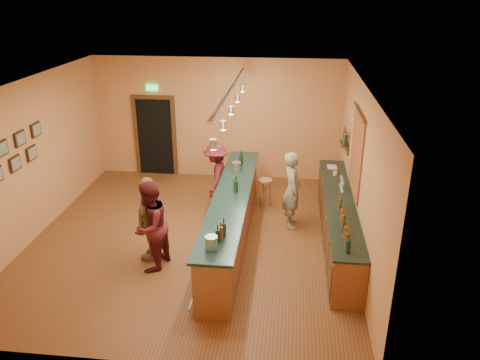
# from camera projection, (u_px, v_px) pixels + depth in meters

# --- Properties ---
(floor) EXTENTS (7.00, 7.00, 0.00)m
(floor) POSITION_uv_depth(u_px,v_px,m) (192.00, 238.00, 9.73)
(floor) COLOR brown
(floor) RESTS_ON ground
(ceiling) EXTENTS (6.50, 7.00, 0.02)m
(ceiling) POSITION_uv_depth(u_px,v_px,m) (185.00, 84.00, 8.50)
(ceiling) COLOR silver
(ceiling) RESTS_ON wall_back
(wall_back) EXTENTS (6.50, 0.02, 3.20)m
(wall_back) POSITION_uv_depth(u_px,v_px,m) (217.00, 119.00, 12.32)
(wall_back) COLOR #CF844D
(wall_back) RESTS_ON floor
(wall_front) EXTENTS (6.50, 0.02, 3.20)m
(wall_front) POSITION_uv_depth(u_px,v_px,m) (131.00, 265.00, 5.91)
(wall_front) COLOR #CF844D
(wall_front) RESTS_ON floor
(wall_left) EXTENTS (0.02, 7.00, 3.20)m
(wall_left) POSITION_uv_depth(u_px,v_px,m) (31.00, 160.00, 9.45)
(wall_left) COLOR #CF844D
(wall_left) RESTS_ON floor
(wall_right) EXTENTS (0.02, 7.00, 3.20)m
(wall_right) POSITION_uv_depth(u_px,v_px,m) (359.00, 173.00, 8.78)
(wall_right) COLOR #CF844D
(wall_right) RESTS_ON floor
(doorway) EXTENTS (1.15, 0.09, 2.48)m
(doorway) POSITION_uv_depth(u_px,v_px,m) (155.00, 134.00, 12.66)
(doorway) COLOR black
(doorway) RESTS_ON wall_back
(tapestry) EXTENTS (0.03, 1.40, 1.60)m
(tapestry) POSITION_uv_depth(u_px,v_px,m) (357.00, 154.00, 9.06)
(tapestry) COLOR maroon
(tapestry) RESTS_ON wall_right
(bottle_shelf) EXTENTS (0.17, 0.55, 0.54)m
(bottle_shelf) POSITION_uv_depth(u_px,v_px,m) (345.00, 139.00, 10.51)
(bottle_shelf) COLOR #4C2E16
(bottle_shelf) RESTS_ON wall_right
(picture_grid) EXTENTS (0.06, 2.20, 0.70)m
(picture_grid) POSITION_uv_depth(u_px,v_px,m) (9.00, 156.00, 8.62)
(picture_grid) COLOR #382111
(picture_grid) RESTS_ON wall_left
(back_counter) EXTENTS (0.60, 4.55, 1.27)m
(back_counter) POSITION_uv_depth(u_px,v_px,m) (338.00, 221.00, 9.41)
(back_counter) COLOR brown
(back_counter) RESTS_ON floor
(tasting_bar) EXTENTS (0.73, 5.10, 1.38)m
(tasting_bar) POSITION_uv_depth(u_px,v_px,m) (232.00, 214.00, 9.41)
(tasting_bar) COLOR brown
(tasting_bar) RESTS_ON floor
(pendant_track) EXTENTS (0.11, 4.60, 0.50)m
(pendant_track) POSITION_uv_depth(u_px,v_px,m) (231.00, 97.00, 8.50)
(pendant_track) COLOR silver
(pendant_track) RESTS_ON ceiling
(bartender) EXTENTS (0.47, 0.66, 1.69)m
(bartender) POSITION_uv_depth(u_px,v_px,m) (292.00, 190.00, 9.93)
(bartender) COLOR gray
(bartender) RESTS_ON floor
(customer_a) EXTENTS (0.82, 0.96, 1.71)m
(customer_a) POSITION_uv_depth(u_px,v_px,m) (150.00, 226.00, 8.41)
(customer_a) COLOR #59191E
(customer_a) RESTS_ON floor
(customer_b) EXTENTS (0.57, 1.04, 1.67)m
(customer_b) POSITION_uv_depth(u_px,v_px,m) (151.00, 219.00, 8.74)
(customer_b) COLOR #997A51
(customer_b) RESTS_ON floor
(customer_c) EXTENTS (0.62, 1.04, 1.58)m
(customer_c) POSITION_uv_depth(u_px,v_px,m) (216.00, 177.00, 10.76)
(customer_c) COLOR #59191E
(customer_c) RESTS_ON floor
(bar_stool) EXTENTS (0.34, 0.34, 0.69)m
(bar_stool) POSITION_uv_depth(u_px,v_px,m) (265.00, 185.00, 10.91)
(bar_stool) COLOR olive
(bar_stool) RESTS_ON floor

